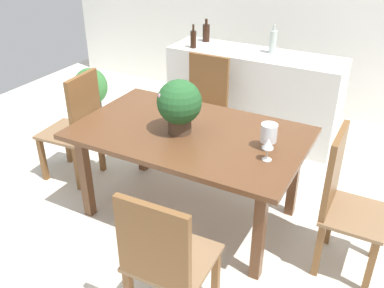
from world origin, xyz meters
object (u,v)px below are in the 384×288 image
chair_foot_end (343,197)px  flower_centerpiece (179,104)px  dining_table (190,141)px  wine_glass (268,144)px  chair_far_left (204,101)px  wine_bottle_green (206,33)px  potted_plant_floor (91,89)px  chair_head_end (77,124)px  chair_near_right (164,258)px  kitchen_counter (253,95)px  wine_bottle_amber (273,42)px  crystal_vase_center_near (269,134)px  wine_bottle_dark (193,39)px  crystal_vase_left (175,93)px

chair_foot_end → flower_centerpiece: flower_centerpiece is taller
dining_table → wine_glass: wine_glass is taller
chair_far_left → wine_bottle_green: (-0.35, 0.72, 0.48)m
wine_bottle_green → potted_plant_floor: wine_bottle_green is taller
dining_table → flower_centerpiece: flower_centerpiece is taller
chair_head_end → chair_foot_end: bearing=85.6°
chair_near_right → kitchen_counter: (-0.48, 2.61, -0.07)m
potted_plant_floor → wine_glass: bearing=-26.1°
wine_bottle_amber → dining_table: bearing=-91.9°
chair_near_right → wine_glass: (0.26, 0.89, 0.35)m
dining_table → chair_far_left: 1.09m
chair_far_left → wine_glass: 1.58m
wine_glass → potted_plant_floor: 3.00m
kitchen_counter → wine_bottle_amber: (0.15, 0.07, 0.59)m
chair_foot_end → crystal_vase_center_near: size_ratio=5.46×
wine_bottle_dark → potted_plant_floor: wine_bottle_dark is taller
wine_bottle_green → potted_plant_floor: bearing=-155.8°
chair_foot_end → kitchen_counter: 2.02m
crystal_vase_center_near → wine_bottle_amber: size_ratio=0.64×
dining_table → crystal_vase_left: crystal_vase_left is taller
kitchen_counter → wine_bottle_amber: 0.61m
chair_far_left → flower_centerpiece: 1.20m
crystal_vase_center_near → wine_bottle_amber: (-0.55, 1.63, 0.17)m
chair_near_right → crystal_vase_center_near: chair_near_right is taller
chair_far_left → wine_glass: chair_far_left is taller
potted_plant_floor → dining_table: bearing=-30.3°
chair_far_left → potted_plant_floor: (-1.61, 0.15, -0.22)m
wine_bottle_green → flower_centerpiece: bearing=-69.2°
chair_far_left → wine_glass: bearing=-47.5°
flower_centerpiece → wine_bottle_dark: 1.64m
chair_far_left → crystal_vase_center_near: (0.99, -0.99, 0.33)m
chair_head_end → wine_bottle_dark: (0.40, 1.44, 0.47)m
potted_plant_floor → chair_near_right: bearing=-42.5°
wine_bottle_amber → kitchen_counter: bearing=-155.9°
dining_table → chair_foot_end: chair_foot_end is taller
chair_far_left → wine_bottle_amber: 0.93m
chair_near_right → crystal_vase_left: (-0.71, 1.35, 0.35)m
chair_near_right → wine_bottle_dark: wine_bottle_dark is taller
chair_far_left → chair_foot_end: 1.84m
chair_foot_end → chair_head_end: (-2.29, 0.01, -0.00)m
chair_far_left → potted_plant_floor: chair_far_left is taller
dining_table → kitchen_counter: bearing=93.3°
chair_foot_end → chair_near_right: bearing=142.9°
chair_head_end → crystal_vase_left: chair_head_end is taller
chair_near_right → wine_bottle_dark: (-1.13, 2.46, 0.49)m
crystal_vase_center_near → kitchen_counter: size_ratio=0.10×
chair_far_left → wine_glass: size_ratio=6.29×
chair_foot_end → wine_bottle_green: 2.60m
dining_table → chair_head_end: bearing=179.6°
crystal_vase_left → wine_bottle_green: wine_bottle_green is taller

